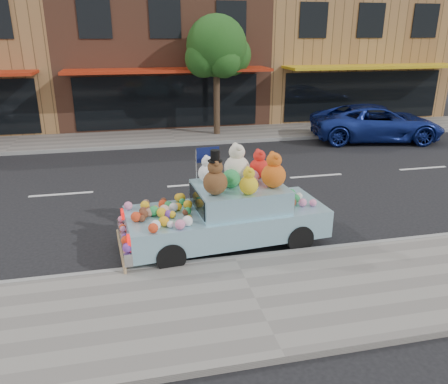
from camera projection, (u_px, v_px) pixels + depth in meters
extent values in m
plane|color=black|center=(196.00, 185.00, 13.58)|extent=(120.00, 120.00, 0.00)
cube|color=gray|center=(255.00, 301.00, 7.60)|extent=(60.00, 3.00, 0.12)
cube|color=gray|center=(173.00, 137.00, 19.52)|extent=(60.00, 3.00, 0.12)
cube|color=gray|center=(235.00, 259.00, 8.98)|extent=(60.00, 0.12, 0.13)
cube|color=gray|center=(177.00, 145.00, 18.14)|extent=(60.00, 0.12, 0.13)
cube|color=brown|center=(159.00, 51.00, 23.37)|extent=(10.00, 8.00, 7.00)
cube|color=black|center=(169.00, 102.00, 20.41)|extent=(8.50, 0.06, 2.40)
cube|color=#B12810|center=(169.00, 70.00, 19.09)|extent=(9.00, 1.80, 0.12)
cube|color=black|center=(94.00, 19.00, 18.56)|extent=(1.40, 0.06, 1.60)
cube|color=black|center=(165.00, 19.00, 19.17)|extent=(1.40, 0.06, 1.60)
cube|color=black|center=(231.00, 20.00, 19.78)|extent=(1.40, 0.06, 1.60)
cube|color=#9D7142|center=(332.00, 50.00, 25.41)|extent=(10.00, 8.00, 7.00)
cube|color=black|center=(363.00, 96.00, 22.45)|extent=(8.50, 0.06, 2.40)
cube|color=gold|center=(376.00, 67.00, 21.13)|extent=(9.00, 1.80, 0.12)
cube|color=black|center=(314.00, 20.00, 20.60)|extent=(1.40, 0.06, 1.60)
cube|color=black|center=(371.00, 21.00, 21.21)|extent=(1.40, 0.06, 1.60)
cube|color=black|center=(425.00, 21.00, 21.82)|extent=(1.40, 0.06, 1.60)
cylinder|color=#38281C|center=(217.00, 101.00, 19.40)|extent=(0.28, 0.28, 3.20)
sphere|color=#194614|center=(216.00, 46.00, 18.60)|extent=(2.60, 2.60, 2.60)
sphere|color=#194614|center=(231.00, 55.00, 19.15)|extent=(1.80, 1.80, 1.80)
sphere|color=#194614|center=(204.00, 58.00, 18.46)|extent=(1.60, 1.60, 1.60)
sphere|color=#194614|center=(224.00, 61.00, 18.29)|extent=(1.40, 1.40, 1.40)
sphere|color=#194614|center=(207.00, 53.00, 19.19)|extent=(1.60, 1.60, 1.60)
imported|color=navy|center=(376.00, 123.00, 18.88)|extent=(5.94, 3.59, 1.54)
cylinder|color=black|center=(299.00, 238.00, 9.38)|extent=(0.61, 0.25, 0.60)
cylinder|color=black|center=(271.00, 211.00, 10.78)|extent=(0.61, 0.25, 0.60)
cylinder|color=black|center=(171.00, 257.00, 8.60)|extent=(0.61, 0.25, 0.60)
cylinder|color=black|center=(158.00, 225.00, 10.00)|extent=(0.61, 0.25, 0.60)
cube|color=#94C9DE|center=(226.00, 221.00, 9.60)|extent=(4.43, 2.05, 0.60)
cube|color=#94C9DE|center=(240.00, 196.00, 9.50)|extent=(2.02, 1.65, 0.50)
cube|color=silver|center=(124.00, 241.00, 9.03)|extent=(0.31, 1.79, 0.26)
cube|color=red|center=(129.00, 241.00, 8.33)|extent=(0.08, 0.28, 0.16)
cube|color=red|center=(123.00, 214.00, 9.55)|extent=(0.08, 0.28, 0.16)
cube|color=black|center=(197.00, 201.00, 9.23)|extent=(0.15, 1.30, 0.40)
sphere|color=#583419|center=(215.00, 183.00, 8.83)|extent=(0.50, 0.50, 0.50)
sphere|color=#583419|center=(215.00, 167.00, 8.72)|extent=(0.31, 0.31, 0.31)
sphere|color=#583419|center=(216.00, 164.00, 8.58)|extent=(0.12, 0.12, 0.12)
sphere|color=#583419|center=(214.00, 161.00, 8.78)|extent=(0.12, 0.12, 0.12)
cylinder|color=black|center=(215.00, 161.00, 8.67)|extent=(0.30, 0.30, 0.02)
cylinder|color=black|center=(215.00, 156.00, 8.63)|extent=(0.19, 0.19, 0.22)
sphere|color=beige|center=(237.00, 168.00, 9.64)|extent=(0.57, 0.57, 0.57)
sphere|color=beige|center=(237.00, 152.00, 9.51)|extent=(0.36, 0.36, 0.36)
sphere|color=beige|center=(238.00, 148.00, 9.36)|extent=(0.14, 0.14, 0.14)
sphere|color=beige|center=(236.00, 146.00, 9.59)|extent=(0.14, 0.14, 0.14)
sphere|color=#C35212|center=(273.00, 175.00, 9.23)|extent=(0.52, 0.52, 0.52)
sphere|color=#C35212|center=(274.00, 160.00, 9.12)|extent=(0.32, 0.32, 0.32)
sphere|color=#C35212|center=(276.00, 157.00, 8.98)|extent=(0.12, 0.12, 0.12)
sphere|color=#C35212|center=(273.00, 154.00, 9.19)|extent=(0.12, 0.12, 0.12)
sphere|color=red|center=(259.00, 168.00, 9.86)|extent=(0.45, 0.45, 0.45)
sphere|color=red|center=(259.00, 156.00, 9.76)|extent=(0.28, 0.28, 0.28)
sphere|color=red|center=(261.00, 153.00, 9.64)|extent=(0.11, 0.11, 0.11)
sphere|color=red|center=(258.00, 151.00, 9.82)|extent=(0.11, 0.11, 0.11)
sphere|color=white|center=(207.00, 173.00, 9.58)|extent=(0.41, 0.41, 0.41)
sphere|color=white|center=(207.00, 162.00, 9.49)|extent=(0.25, 0.25, 0.25)
sphere|color=white|center=(208.00, 159.00, 9.38)|extent=(0.10, 0.10, 0.10)
sphere|color=white|center=(206.00, 157.00, 9.54)|extent=(0.10, 0.10, 0.10)
sphere|color=gold|center=(249.00, 185.00, 8.85)|extent=(0.39, 0.39, 0.39)
sphere|color=gold|center=(249.00, 173.00, 8.76)|extent=(0.24, 0.24, 0.24)
sphere|color=gold|center=(250.00, 171.00, 8.66)|extent=(0.09, 0.09, 0.09)
sphere|color=gold|center=(248.00, 168.00, 8.82)|extent=(0.09, 0.09, 0.09)
sphere|color=#258842|center=(231.00, 179.00, 9.29)|extent=(0.40, 0.40, 0.40)
sphere|color=pink|center=(252.00, 177.00, 9.49)|extent=(0.32, 0.32, 0.32)
sphere|color=#552918|center=(149.00, 211.00, 9.13)|extent=(0.19, 0.19, 0.19)
sphere|color=#258842|center=(162.00, 220.00, 8.74)|extent=(0.14, 0.14, 0.14)
sphere|color=silver|center=(156.00, 225.00, 8.45)|extent=(0.20, 0.20, 0.20)
sphere|color=silver|center=(170.00, 224.00, 8.55)|extent=(0.14, 0.14, 0.14)
sphere|color=orange|center=(178.00, 207.00, 9.39)|extent=(0.17, 0.17, 0.17)
sphere|color=#875E4A|center=(146.00, 203.00, 9.61)|extent=(0.15, 0.15, 0.15)
sphere|color=orange|center=(162.00, 212.00, 9.03)|extent=(0.21, 0.21, 0.21)
sphere|color=#552918|center=(142.00, 218.00, 8.82)|extent=(0.14, 0.14, 0.14)
sphere|color=orange|center=(164.00, 221.00, 8.61)|extent=(0.21, 0.21, 0.21)
sphere|color=orange|center=(155.00, 209.00, 9.28)|extent=(0.15, 0.15, 0.15)
sphere|color=#258842|center=(168.00, 205.00, 9.42)|extent=(0.19, 0.19, 0.19)
sphere|color=orange|center=(136.00, 218.00, 8.84)|extent=(0.15, 0.15, 0.15)
sphere|color=#652F90|center=(168.00, 214.00, 9.01)|extent=(0.16, 0.16, 0.16)
sphere|color=red|center=(136.00, 217.00, 8.82)|extent=(0.21, 0.21, 0.21)
sphere|color=pink|center=(128.00, 206.00, 9.41)|extent=(0.19, 0.19, 0.19)
sphere|color=red|center=(163.00, 204.00, 9.46)|extent=(0.21, 0.21, 0.21)
sphere|color=#552918|center=(143.00, 211.00, 9.13)|extent=(0.18, 0.18, 0.18)
sphere|color=orange|center=(172.00, 214.00, 9.00)|extent=(0.15, 0.15, 0.15)
sphere|color=#875E4A|center=(149.00, 213.00, 9.07)|extent=(0.18, 0.18, 0.18)
sphere|color=silver|center=(173.00, 207.00, 9.32)|extent=(0.19, 0.19, 0.19)
sphere|color=#258842|center=(154.00, 211.00, 9.10)|extent=(0.21, 0.21, 0.21)
sphere|color=pink|center=(180.00, 224.00, 8.47)|extent=(0.20, 0.20, 0.20)
sphere|color=#258842|center=(182.00, 202.00, 9.71)|extent=(0.14, 0.14, 0.14)
sphere|color=orange|center=(145.00, 205.00, 9.41)|extent=(0.20, 0.20, 0.20)
sphere|color=silver|center=(187.00, 221.00, 8.61)|extent=(0.21, 0.21, 0.21)
sphere|color=#552918|center=(143.00, 214.00, 8.96)|extent=(0.20, 0.20, 0.20)
sphere|color=orange|center=(189.00, 218.00, 8.82)|extent=(0.14, 0.14, 0.14)
sphere|color=orange|center=(178.00, 197.00, 9.90)|extent=(0.18, 0.18, 0.18)
sphere|color=#552918|center=(185.00, 212.00, 9.14)|extent=(0.13, 0.13, 0.13)
sphere|color=red|center=(153.00, 228.00, 8.33)|extent=(0.20, 0.20, 0.20)
sphere|color=#552918|center=(164.00, 201.00, 9.75)|extent=(0.14, 0.14, 0.14)
sphere|color=#258842|center=(188.00, 211.00, 9.17)|extent=(0.16, 0.16, 0.16)
sphere|color=orange|center=(181.00, 198.00, 9.85)|extent=(0.21, 0.21, 0.21)
sphere|color=orange|center=(188.00, 205.00, 9.46)|extent=(0.20, 0.20, 0.20)
sphere|color=#D8A88C|center=(164.00, 210.00, 9.13)|extent=(0.22, 0.22, 0.22)
sphere|color=pink|center=(123.00, 229.00, 9.13)|extent=(0.12, 0.12, 0.12)
sphere|color=#552918|center=(125.00, 238.00, 8.72)|extent=(0.12, 0.12, 0.12)
sphere|color=pink|center=(127.00, 248.00, 8.28)|extent=(0.16, 0.16, 0.16)
sphere|color=red|center=(125.00, 239.00, 8.67)|extent=(0.12, 0.12, 0.12)
sphere|color=pink|center=(121.00, 219.00, 9.60)|extent=(0.13, 0.13, 0.13)
sphere|color=#652F90|center=(127.00, 248.00, 8.27)|extent=(0.18, 0.18, 0.18)
sphere|color=#652F90|center=(126.00, 242.00, 8.54)|extent=(0.12, 0.12, 0.12)
sphere|color=red|center=(122.00, 227.00, 9.20)|extent=(0.13, 0.13, 0.13)
sphere|color=red|center=(126.00, 240.00, 8.56)|extent=(0.18, 0.18, 0.18)
sphere|color=#652F90|center=(125.00, 237.00, 8.79)|extent=(0.12, 0.12, 0.12)
sphere|color=#552918|center=(291.00, 202.00, 9.56)|extent=(0.22, 0.22, 0.22)
sphere|color=pink|center=(303.00, 202.00, 9.60)|extent=(0.18, 0.18, 0.18)
sphere|color=#652F90|center=(287.00, 192.00, 10.22)|extent=(0.19, 0.19, 0.19)
sphere|color=#258842|center=(291.00, 193.00, 10.13)|extent=(0.20, 0.20, 0.20)
sphere|color=#258842|center=(296.00, 198.00, 9.81)|extent=(0.19, 0.19, 0.19)
sphere|color=beige|center=(299.00, 196.00, 9.99)|extent=(0.17, 0.17, 0.17)
sphere|color=pink|center=(313.00, 203.00, 9.61)|extent=(0.16, 0.16, 0.16)
cylinder|color=#997A54|center=(125.00, 272.00, 8.33)|extent=(0.06, 0.06, 0.17)
sphere|color=#997A54|center=(125.00, 267.00, 8.30)|extent=(0.07, 0.07, 0.07)
cylinder|color=#997A54|center=(125.00, 269.00, 8.43)|extent=(0.06, 0.06, 0.17)
sphere|color=#997A54|center=(124.00, 264.00, 8.39)|extent=(0.07, 0.07, 0.07)
cylinder|color=#997A54|center=(124.00, 266.00, 8.52)|extent=(0.06, 0.06, 0.17)
sphere|color=#997A54|center=(124.00, 262.00, 8.49)|extent=(0.07, 0.07, 0.07)
cylinder|color=#997A54|center=(124.00, 264.00, 8.62)|extent=(0.06, 0.06, 0.17)
sphere|color=#997A54|center=(123.00, 259.00, 8.58)|extent=(0.07, 0.07, 0.07)
cylinder|color=#997A54|center=(123.00, 261.00, 8.71)|extent=(0.06, 0.06, 0.17)
sphere|color=#997A54|center=(123.00, 257.00, 8.68)|extent=(0.07, 0.07, 0.07)
cylinder|color=#997A54|center=(123.00, 259.00, 8.81)|extent=(0.06, 0.06, 0.17)
sphere|color=#997A54|center=(122.00, 254.00, 8.78)|extent=(0.07, 0.07, 0.07)
cylinder|color=#997A54|center=(122.00, 256.00, 8.90)|extent=(0.06, 0.06, 0.17)
sphere|color=#997A54|center=(122.00, 252.00, 8.87)|extent=(0.07, 0.07, 0.07)
cylinder|color=#997A54|center=(122.00, 254.00, 9.00)|extent=(0.06, 0.06, 0.17)
sphere|color=#997A54|center=(121.00, 250.00, 8.97)|extent=(0.07, 0.07, 0.07)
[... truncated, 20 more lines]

